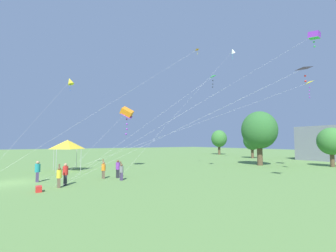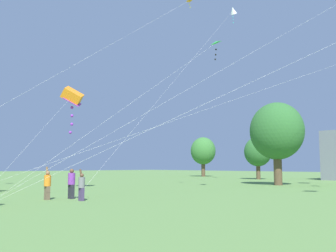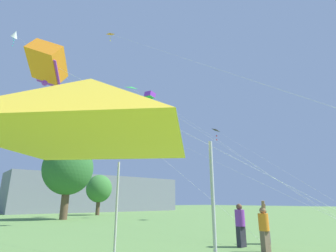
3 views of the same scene
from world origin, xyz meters
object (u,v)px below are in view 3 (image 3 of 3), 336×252
at_px(person_grey_shirt, 265,224).
at_px(kite_orange_box_4, 47,64).
at_px(person_purple_shirt, 240,223).
at_px(kite_yellow_delta_1, 158,135).
at_px(festival_tent, 88,110).
at_px(kite_green_delta_0, 132,89).
at_px(kite_orange_delta_2, 114,35).
at_px(kite_black_delta_3, 217,130).
at_px(person_orange_shirt, 264,227).
at_px(kite_white_diamond_6, 15,35).
at_px(kite_purple_box_7, 150,95).

relative_size(person_grey_shirt, kite_orange_box_4, 0.16).
relative_size(person_purple_shirt, kite_yellow_delta_1, 0.07).
xyz_separation_m(festival_tent, kite_green_delta_0, (9.79, 14.99, 8.40)).
xyz_separation_m(kite_yellow_delta_1, kite_orange_delta_2, (-10.56, -7.44, 5.63)).
relative_size(kite_orange_delta_2, kite_orange_box_4, 2.09).
height_order(person_grey_shirt, kite_orange_box_4, kite_orange_box_4).
bearing_deg(kite_yellow_delta_1, person_purple_shirt, -117.27).
height_order(person_purple_shirt, person_grey_shirt, person_purple_shirt).
height_order(festival_tent, kite_black_delta_3, kite_black_delta_3).
bearing_deg(person_orange_shirt, person_purple_shirt, 162.46).
distance_m(person_purple_shirt, person_grey_shirt, 1.59).
relative_size(kite_white_diamond_6, kite_purple_box_7, 1.01).
xyz_separation_m(festival_tent, kite_orange_delta_2, (7.20, 13.97, 12.26)).
bearing_deg(person_purple_shirt, kite_green_delta_0, -171.04).
distance_m(kite_white_diamond_6, kite_purple_box_7, 17.71).
bearing_deg(kite_black_delta_3, person_grey_shirt, -133.30).
bearing_deg(person_purple_shirt, kite_yellow_delta_1, 168.17).
distance_m(festival_tent, person_orange_shirt, 8.71).
distance_m(kite_black_delta_3, kite_purple_box_7, 11.39).
bearing_deg(festival_tent, person_orange_shirt, 14.28).
relative_size(person_grey_shirt, kite_yellow_delta_1, 0.07).
xyz_separation_m(kite_orange_box_4, kite_white_diamond_6, (0.65, 21.03, 13.29)).
bearing_deg(person_grey_shirt, kite_purple_box_7, -163.59).
xyz_separation_m(person_grey_shirt, person_orange_shirt, (-1.91, -1.09, 0.06)).
distance_m(kite_black_delta_3, kite_white_diamond_6, 26.25).
bearing_deg(kite_black_delta_3, kite_yellow_delta_1, 113.77).
height_order(festival_tent, person_grey_shirt, festival_tent).
bearing_deg(kite_orange_box_4, kite_white_diamond_6, 88.23).
relative_size(person_purple_shirt, kite_orange_box_4, 0.16).
bearing_deg(kite_green_delta_0, kite_white_diamond_6, 121.61).
bearing_deg(festival_tent, kite_orange_box_4, 82.98).
bearing_deg(festival_tent, person_purple_shirt, 21.82).
distance_m(person_grey_shirt, kite_orange_box_4, 12.10).
bearing_deg(kite_orange_box_4, kite_yellow_delta_1, 39.85).
distance_m(kite_orange_delta_2, kite_orange_box_4, 12.09).
relative_size(festival_tent, kite_orange_box_4, 0.35).
bearing_deg(person_purple_shirt, kite_black_delta_3, 147.65).
relative_size(kite_yellow_delta_1, kite_purple_box_7, 0.99).
height_order(festival_tent, kite_orange_box_4, kite_orange_box_4).
xyz_separation_m(person_grey_shirt, kite_yellow_delta_1, (7.72, 18.24, 9.02)).
xyz_separation_m(person_purple_shirt, kite_orange_delta_2, (-1.28, 10.58, 14.55)).
height_order(kite_black_delta_3, kite_white_diamond_6, kite_white_diamond_6).
relative_size(kite_orange_delta_2, kite_white_diamond_6, 0.87).
distance_m(festival_tent, person_grey_shirt, 10.79).
relative_size(person_grey_shirt, kite_orange_delta_2, 0.08).
height_order(person_grey_shirt, kite_yellow_delta_1, kite_yellow_delta_1).
bearing_deg(kite_orange_delta_2, kite_white_diamond_6, 111.39).
bearing_deg(kite_black_delta_3, kite_white_diamond_6, 144.30).
distance_m(kite_orange_delta_2, kite_black_delta_3, 14.84).
xyz_separation_m(person_purple_shirt, kite_white_diamond_6, (-6.92, 24.98, 19.92)).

